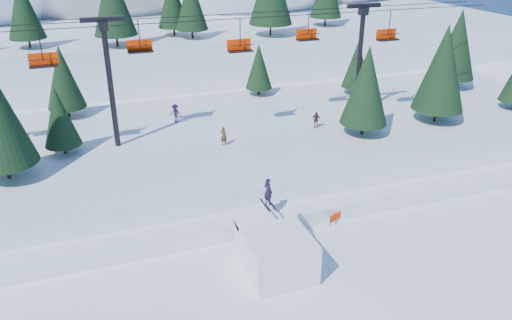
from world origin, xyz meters
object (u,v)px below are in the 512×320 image
object	(u,v)px
banner_far	(408,188)
chairlift	(229,54)
jump_kicker	(275,249)
banner_near	(343,213)

from	to	relation	value
banner_far	chairlift	bearing A→B (deg)	133.66
chairlift	banner_far	world-z (taller)	chairlift
jump_kicker	banner_far	bearing A→B (deg)	21.65
jump_kicker	banner_near	xyz separation A→B (m)	(6.58, 3.55, -0.84)
banner_near	banner_far	bearing A→B (deg)	14.14
chairlift	banner_far	distance (m)	17.90
chairlift	banner_near	xyz separation A→B (m)	(4.30, -12.91, -8.78)
banner_far	jump_kicker	bearing A→B (deg)	-158.35
jump_kicker	banner_near	bearing A→B (deg)	28.35
jump_kicker	banner_near	size ratio (longest dim) A/B	2.02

